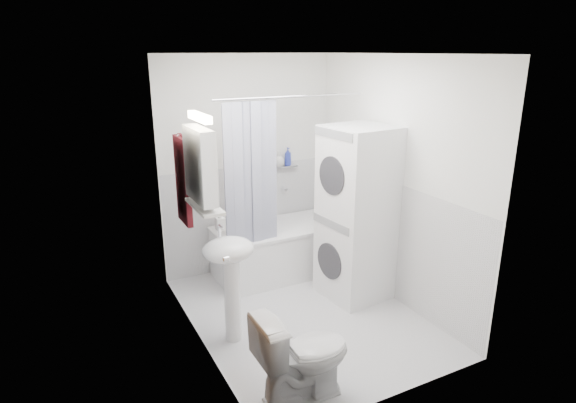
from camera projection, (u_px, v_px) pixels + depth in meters
name	position (u px, v px, depth m)	size (l,w,h in m)	color
floor	(303.00, 314.00, 4.62)	(2.60, 2.60, 0.00)	silver
room_walls	(305.00, 164.00, 4.18)	(2.60, 2.60, 2.60)	white
wainscot	(289.00, 246.00, 4.69)	(1.98, 2.58, 2.58)	white
door	(226.00, 259.00, 3.44)	(0.05, 2.00, 2.00)	brown
bathtub	(281.00, 247.00, 5.40)	(1.48, 0.70, 0.57)	white
tub_spout	(284.00, 189.00, 5.60)	(0.04, 0.04, 0.12)	silver
curtain_rod	(294.00, 96.00, 4.65)	(0.02, 0.02, 1.66)	silver
shower_curtain	(252.00, 177.00, 4.68)	(0.55, 0.02, 1.45)	#141B48
sink	(229.00, 266.00, 4.02)	(0.44, 0.37, 1.04)	white
medicine_cabinet	(200.00, 163.00, 3.84)	(0.13, 0.50, 0.71)	white
shelf	(205.00, 206.00, 3.96)	(0.18, 0.54, 0.03)	silver
shower_caddy	(288.00, 166.00, 5.53)	(0.22, 0.06, 0.02)	silver
towel	(183.00, 179.00, 4.27)	(0.07, 0.33, 0.81)	#530E22
washer_dryer	(357.00, 214.00, 4.77)	(0.68, 0.67, 1.75)	white
toilet	(303.00, 355.00, 3.43)	(0.40, 0.71, 0.69)	white
soap_pump	(220.00, 226.00, 4.24)	(0.08, 0.17, 0.08)	gray
shelf_bottle	(210.00, 206.00, 3.82)	(0.07, 0.18, 0.07)	gray
shelf_cup	(200.00, 195.00, 4.04)	(0.10, 0.09, 0.10)	gray
shampoo_a	(278.00, 161.00, 5.46)	(0.13, 0.17, 0.13)	gray
shampoo_b	(288.00, 162.00, 5.52)	(0.08, 0.21, 0.08)	#2A39AB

